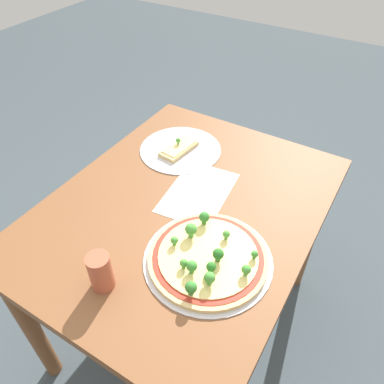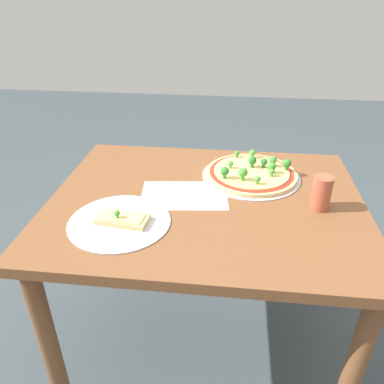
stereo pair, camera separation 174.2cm
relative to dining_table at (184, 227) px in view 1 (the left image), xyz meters
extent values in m
plane|color=#3D474C|center=(0.00, 0.00, -0.65)|extent=(8.00, 8.00, 0.00)
cube|color=brown|center=(0.00, 0.00, 0.09)|extent=(1.07, 0.84, 0.04)
cylinder|color=brown|center=(-0.48, -0.36, -0.29)|extent=(0.06, 0.06, 0.72)
cylinder|color=brown|center=(0.48, -0.36, -0.29)|extent=(0.06, 0.06, 0.72)
cylinder|color=brown|center=(-0.48, 0.36, -0.29)|extent=(0.06, 0.06, 0.72)
cylinder|color=#B7B7BC|center=(0.16, 0.18, 0.11)|extent=(0.37, 0.37, 0.00)
cylinder|color=#DBB775|center=(0.16, 0.18, 0.12)|extent=(0.35, 0.35, 0.01)
cylinder|color=#A82D1E|center=(0.16, 0.18, 0.13)|extent=(0.32, 0.32, 0.00)
cylinder|color=#EACC75|center=(0.16, 0.18, 0.13)|extent=(0.29, 0.29, 0.00)
sphere|color=#286B23|center=(0.16, 0.21, 0.16)|extent=(0.03, 0.03, 0.03)
cylinder|color=#37742D|center=(0.16, 0.21, 0.14)|extent=(0.01, 0.01, 0.01)
sphere|color=#337A2D|center=(0.29, 0.20, 0.16)|extent=(0.03, 0.03, 0.03)
cylinder|color=#3F8136|center=(0.29, 0.20, 0.14)|extent=(0.01, 0.01, 0.01)
sphere|color=#479338|center=(0.12, 0.10, 0.16)|extent=(0.04, 0.04, 0.04)
cylinder|color=#51973E|center=(0.12, 0.10, 0.14)|extent=(0.02, 0.02, 0.02)
sphere|color=#3D8933|center=(0.23, 0.17, 0.16)|extent=(0.03, 0.03, 0.03)
cylinder|color=#488E3A|center=(0.23, 0.17, 0.14)|extent=(0.01, 0.01, 0.01)
sphere|color=#286B23|center=(0.21, 0.22, 0.16)|extent=(0.03, 0.03, 0.03)
cylinder|color=#37742D|center=(0.21, 0.22, 0.14)|extent=(0.01, 0.01, 0.01)
sphere|color=#479338|center=(0.08, 0.20, 0.15)|extent=(0.02, 0.02, 0.02)
cylinder|color=#51973E|center=(0.08, 0.20, 0.14)|extent=(0.01, 0.01, 0.01)
sphere|color=#337A2D|center=(0.06, 0.11, 0.16)|extent=(0.03, 0.03, 0.03)
cylinder|color=#3F8136|center=(0.06, 0.11, 0.14)|extent=(0.01, 0.01, 0.01)
sphere|color=#3D8933|center=(0.10, 0.30, 0.15)|extent=(0.02, 0.02, 0.02)
cylinder|color=#488E3A|center=(0.10, 0.30, 0.14)|extent=(0.01, 0.01, 0.01)
sphere|color=#479338|center=(0.23, 0.14, 0.15)|extent=(0.02, 0.02, 0.02)
cylinder|color=#51973E|center=(0.23, 0.14, 0.14)|extent=(0.01, 0.01, 0.01)
sphere|color=#479338|center=(0.18, 0.08, 0.15)|extent=(0.02, 0.02, 0.02)
cylinder|color=#51973E|center=(0.18, 0.08, 0.14)|extent=(0.01, 0.01, 0.01)
sphere|color=#479338|center=(0.24, 0.23, 0.16)|extent=(0.03, 0.03, 0.03)
cylinder|color=#51973E|center=(0.24, 0.23, 0.14)|extent=(0.01, 0.01, 0.01)
sphere|color=#479338|center=(0.16, 0.30, 0.16)|extent=(0.03, 0.03, 0.03)
cylinder|color=#51973E|center=(0.16, 0.30, 0.14)|extent=(0.01, 0.01, 0.01)
cylinder|color=#B7B7BC|center=(-0.26, -0.18, 0.11)|extent=(0.32, 0.32, 0.00)
cube|color=#DBB775|center=(-0.25, -0.18, 0.12)|extent=(0.17, 0.10, 0.02)
cube|color=#EACC75|center=(-0.25, -0.18, 0.13)|extent=(0.14, 0.08, 0.00)
sphere|color=#479338|center=(-0.26, -0.19, 0.15)|extent=(0.02, 0.02, 0.02)
cylinder|color=#51973E|center=(-0.26, -0.19, 0.14)|extent=(0.01, 0.01, 0.01)
cylinder|color=#AD5138|center=(0.38, -0.02, 0.17)|extent=(0.06, 0.06, 0.12)
cube|color=white|center=(-0.08, 0.01, 0.11)|extent=(0.32, 0.23, 0.00)
camera|label=1|loc=(0.75, 0.49, 0.98)|focal=35.00mm
camera|label=2|loc=(0.08, -1.11, 0.77)|focal=35.00mm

